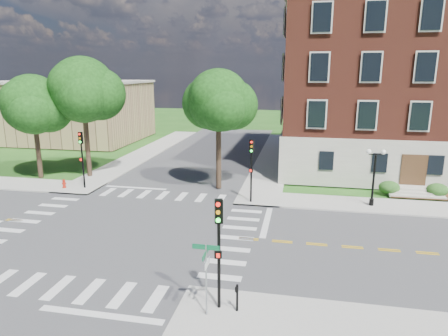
% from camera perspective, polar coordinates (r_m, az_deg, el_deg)
% --- Properties ---
extents(ground, '(160.00, 160.00, 0.00)m').
position_cam_1_polar(ground, '(26.56, -14.02, -8.49)').
color(ground, '#225718').
rests_on(ground, ground).
extents(road_ew, '(90.00, 12.00, 0.01)m').
position_cam_1_polar(road_ew, '(26.56, -14.02, -8.48)').
color(road_ew, '#3D3D3F').
rests_on(road_ew, ground).
extents(road_ns, '(12.00, 90.00, 0.01)m').
position_cam_1_polar(road_ns, '(26.56, -14.02, -8.47)').
color(road_ns, '#3D3D3F').
rests_on(road_ns, ground).
extents(sidewalk_ne, '(34.00, 34.00, 0.12)m').
position_cam_1_polar(sidewalk_ne, '(39.05, 17.42, -1.42)').
color(sidewalk_ne, '#9E9B93').
rests_on(sidewalk_ne, ground).
extents(sidewalk_nw, '(34.00, 34.00, 0.12)m').
position_cam_1_polar(sidewalk_nw, '(46.81, -23.27, 0.55)').
color(sidewalk_nw, '#9E9B93').
rests_on(sidewalk_nw, ground).
extents(crosswalk_east, '(2.20, 10.20, 0.02)m').
position_cam_1_polar(crosswalk_east, '(24.52, 1.66, -9.98)').
color(crosswalk_east, silver).
rests_on(crosswalk_east, ground).
extents(stop_bar_east, '(0.40, 5.50, 0.00)m').
position_cam_1_polar(stop_bar_east, '(27.09, 6.09, -7.68)').
color(stop_bar_east, silver).
rests_on(stop_bar_east, ground).
extents(main_building, '(30.60, 22.40, 16.50)m').
position_cam_1_polar(main_building, '(46.08, 28.19, 10.28)').
color(main_building, '#A8A294').
rests_on(main_building, ground).
extents(secondary_building, '(20.40, 15.40, 8.30)m').
position_cam_1_polar(secondary_building, '(61.87, -21.20, 7.68)').
color(secondary_building, '#9A7855').
rests_on(secondary_building, ground).
extents(tree_b, '(5.37, 5.37, 9.46)m').
position_cam_1_polar(tree_b, '(40.08, -25.63, 8.15)').
color(tree_b, '#2F2217').
rests_on(tree_b, ground).
extents(tree_c, '(5.97, 5.97, 11.03)m').
position_cam_1_polar(tree_c, '(38.87, -19.51, 10.45)').
color(tree_c, '#2F2217').
rests_on(tree_c, ground).
extents(tree_d, '(5.09, 5.09, 9.94)m').
position_cam_1_polar(tree_d, '(32.78, -0.80, 9.59)').
color(tree_d, '#2F2217').
rests_on(tree_d, ground).
extents(traffic_signal_se, '(0.37, 0.44, 4.80)m').
position_cam_1_polar(traffic_signal_se, '(16.44, -0.76, -10.26)').
color(traffic_signal_se, black).
rests_on(traffic_signal_se, ground).
extents(traffic_signal_ne, '(0.37, 0.43, 4.80)m').
position_cam_1_polar(traffic_signal_ne, '(29.81, 3.93, 0.78)').
color(traffic_signal_ne, black).
rests_on(traffic_signal_ne, ground).
extents(traffic_signal_nw, '(0.35, 0.40, 4.80)m').
position_cam_1_polar(traffic_signal_nw, '(35.48, -19.66, 2.10)').
color(traffic_signal_nw, black).
rests_on(traffic_signal_nw, ground).
extents(twin_lamp_west, '(1.36, 0.36, 4.23)m').
position_cam_1_polar(twin_lamp_west, '(31.09, 20.65, -0.80)').
color(twin_lamp_west, black).
rests_on(twin_lamp_west, ground).
extents(street_sign_pole, '(1.10, 1.10, 3.10)m').
position_cam_1_polar(street_sign_pole, '(16.36, -2.55, -13.82)').
color(street_sign_pole, gray).
rests_on(street_sign_pole, ground).
extents(push_button_post, '(0.14, 0.21, 1.20)m').
position_cam_1_polar(push_button_post, '(17.32, 1.88, -17.87)').
color(push_button_post, black).
rests_on(push_button_post, ground).
extents(fire_hydrant, '(0.35, 0.35, 0.75)m').
position_cam_1_polar(fire_hydrant, '(36.65, -21.88, -2.11)').
color(fire_hydrant, '#AE1C0D').
rests_on(fire_hydrant, ground).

